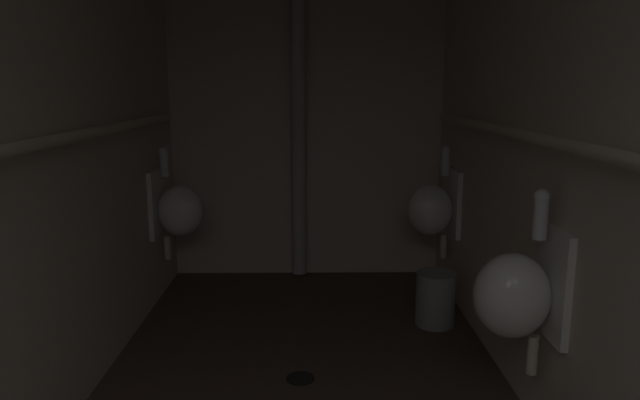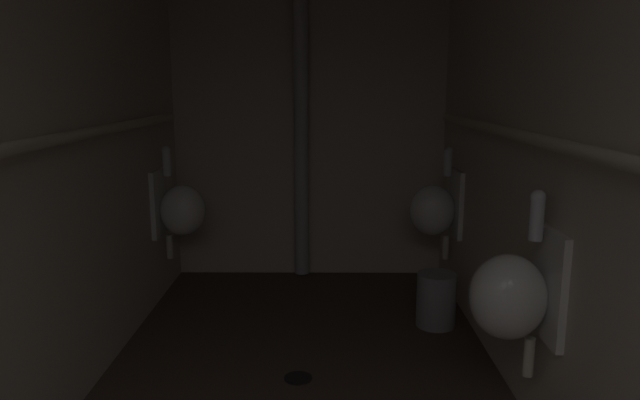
% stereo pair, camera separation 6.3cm
% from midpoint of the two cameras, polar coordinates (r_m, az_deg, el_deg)
% --- Properties ---
extents(wall_left, '(0.06, 4.35, 2.35)m').
position_cam_midpoint_polar(wall_left, '(2.41, -28.05, 4.30)').
color(wall_left, beige).
rests_on(wall_left, ground).
extents(wall_right, '(0.06, 4.35, 2.35)m').
position_cam_midpoint_polar(wall_right, '(2.34, 23.21, 4.55)').
color(wall_right, beige).
rests_on(wall_right, ground).
extents(wall_back, '(2.11, 0.06, 2.35)m').
position_cam_midpoint_polar(wall_back, '(4.28, -1.80, 8.07)').
color(wall_back, beige).
rests_on(wall_back, ground).
extents(urinal_left_mid, '(0.32, 0.30, 0.76)m').
position_cam_midpoint_polar(urinal_left_mid, '(3.90, -14.41, -0.87)').
color(urinal_left_mid, silver).
extents(urinal_right_mid, '(0.32, 0.30, 0.76)m').
position_cam_midpoint_polar(urinal_right_mid, '(2.40, 18.25, -8.73)').
color(urinal_right_mid, silver).
extents(urinal_right_far, '(0.32, 0.30, 0.76)m').
position_cam_midpoint_polar(urinal_right_far, '(3.87, 10.72, -0.80)').
color(urinal_right_far, silver).
extents(supply_pipe_left, '(0.06, 3.64, 0.06)m').
position_cam_midpoint_polar(supply_pipe_left, '(2.36, -26.21, 5.10)').
color(supply_pipe_left, beige).
extents(supply_pipe_right, '(0.06, 3.65, 0.06)m').
position_cam_midpoint_polar(supply_pipe_right, '(2.30, 21.25, 5.35)').
color(supply_pipe_right, beige).
extents(standpipe_back_wall, '(0.10, 0.10, 2.30)m').
position_cam_midpoint_polar(standpipe_back_wall, '(4.17, -2.60, 7.98)').
color(standpipe_back_wall, '#B2B2B2').
rests_on(standpipe_back_wall, ground).
extents(floor_drain, '(0.14, 0.14, 0.01)m').
position_cam_midpoint_polar(floor_drain, '(2.96, -2.59, -17.18)').
color(floor_drain, black).
rests_on(floor_drain, ground).
extents(waste_bin, '(0.23, 0.23, 0.32)m').
position_cam_midpoint_polar(waste_bin, '(3.56, 10.86, -9.58)').
color(waste_bin, gray).
rests_on(waste_bin, ground).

